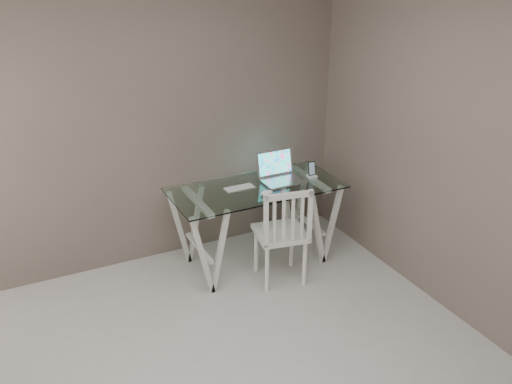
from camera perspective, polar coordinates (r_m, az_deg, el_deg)
room at (r=2.77m, az=-3.06°, el=2.55°), size 4.50×4.52×2.71m
desk at (r=5.12m, az=-0.00°, el=-3.24°), size 1.50×0.70×0.75m
chair at (r=4.77m, az=2.74°, el=-3.94°), size 0.48×0.48×0.90m
laptop at (r=5.11m, az=2.33°, el=1.88°), size 0.36×0.30×0.25m
keyboard at (r=4.94m, az=-1.70°, el=0.41°), size 0.28×0.12×0.01m
mouse at (r=4.82m, az=1.08°, el=-0.06°), size 0.11×0.07×0.04m
phone_dock at (r=5.19m, az=5.61°, el=1.92°), size 0.08×0.08×0.14m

